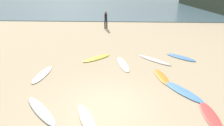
# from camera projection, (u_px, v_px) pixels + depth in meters

# --- Properties ---
(ground_plane) EXTENTS (120.00, 120.00, 0.00)m
(ground_plane) POSITION_uv_depth(u_px,v_px,m) (106.00, 107.00, 8.72)
(ground_plane) COLOR #C6B28E
(ocean_water) EXTENTS (120.00, 40.00, 0.08)m
(ocean_water) POSITION_uv_depth(u_px,v_px,m) (118.00, 2.00, 43.00)
(ocean_water) COLOR slate
(ocean_water) RESTS_ON ground_plane
(surfboard_0) EXTENTS (1.10, 2.51, 0.07)m
(surfboard_0) POSITION_uv_depth(u_px,v_px,m) (123.00, 64.00, 12.90)
(surfboard_0) COLOR silver
(surfboard_0) RESTS_ON ground_plane
(surfboard_1) EXTENTS (1.96, 1.84, 0.08)m
(surfboard_1) POSITION_uv_depth(u_px,v_px,m) (181.00, 57.00, 13.95)
(surfboard_1) COLOR #5290DC
(surfboard_1) RESTS_ON ground_plane
(surfboard_2) EXTENTS (0.60, 1.98, 0.07)m
(surfboard_2) POSITION_uv_depth(u_px,v_px,m) (211.00, 116.00, 8.12)
(surfboard_2) COLOR #DF4F4D
(surfboard_2) RESTS_ON ground_plane
(surfboard_3) EXTENTS (2.03, 1.89, 0.08)m
(surfboard_3) POSITION_uv_depth(u_px,v_px,m) (96.00, 58.00, 13.81)
(surfboard_3) COLOR yellow
(surfboard_3) RESTS_ON ground_plane
(surfboard_4) EXTENTS (0.85, 2.04, 0.08)m
(surfboard_4) POSITION_uv_depth(u_px,v_px,m) (162.00, 77.00, 11.28)
(surfboard_4) COLOR orange
(surfboard_4) RESTS_ON ground_plane
(surfboard_5) EXTENTS (0.81, 2.29, 0.09)m
(surfboard_5) POSITION_uv_depth(u_px,v_px,m) (42.00, 74.00, 11.53)
(surfboard_5) COLOR white
(surfboard_5) RESTS_ON ground_plane
(surfboard_6) EXTENTS (1.53, 2.49, 0.09)m
(surfboard_6) POSITION_uv_depth(u_px,v_px,m) (88.00, 122.00, 7.76)
(surfboard_6) COLOR #F6E2D0
(surfboard_6) RESTS_ON ground_plane
(surfboard_7) EXTENTS (2.08, 2.20, 0.09)m
(surfboard_7) POSITION_uv_depth(u_px,v_px,m) (41.00, 110.00, 8.45)
(surfboard_7) COLOR white
(surfboard_7) RESTS_ON ground_plane
(surfboard_8) EXTENTS (2.18, 2.12, 0.08)m
(surfboard_8) POSITION_uv_depth(u_px,v_px,m) (154.00, 60.00, 13.51)
(surfboard_8) COLOR silver
(surfboard_8) RESTS_ON ground_plane
(surfboard_9) EXTENTS (1.81, 2.31, 0.08)m
(surfboard_9) POSITION_uv_depth(u_px,v_px,m) (182.00, 91.00, 9.86)
(surfboard_9) COLOR #5696E3
(surfboard_9) RESTS_ON ground_plane
(beachgoer_near) EXTENTS (0.36, 0.36, 1.80)m
(beachgoer_near) POSITION_uv_depth(u_px,v_px,m) (106.00, 19.00, 21.21)
(beachgoer_near) COLOR black
(beachgoer_near) RESTS_ON ground_plane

